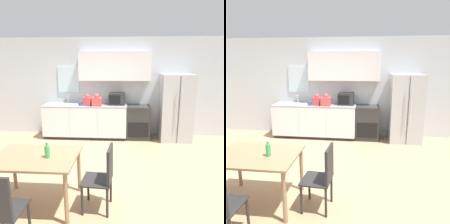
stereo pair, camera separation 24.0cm
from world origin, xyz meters
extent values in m
plane|color=tan|center=(0.00, 0.00, 0.00)|extent=(12.00, 12.00, 0.00)
cube|color=silver|center=(0.00, 2.42, 1.35)|extent=(12.00, 0.06, 2.70)
cube|color=silver|center=(-0.95, 2.38, 1.57)|extent=(0.59, 0.04, 0.71)
cube|color=white|center=(0.35, 2.23, 1.94)|extent=(1.89, 0.32, 0.75)
cube|color=#333333|center=(-0.45, 2.11, 0.04)|extent=(2.24, 0.57, 0.08)
cube|color=white|center=(-0.45, 2.08, 0.48)|extent=(2.24, 0.63, 0.80)
cube|color=white|center=(-1.19, 1.75, 0.48)|extent=(0.73, 0.01, 0.78)
cube|color=white|center=(-0.45, 1.75, 0.48)|extent=(0.73, 0.01, 0.78)
cube|color=white|center=(0.30, 1.75, 0.48)|extent=(0.73, 0.01, 0.78)
cube|color=#9EA0A5|center=(-0.45, 2.08, 0.90)|extent=(2.26, 0.65, 0.03)
cube|color=#2D2D2D|center=(0.99, 2.09, 0.45)|extent=(0.61, 0.59, 0.90)
cube|color=black|center=(0.99, 1.79, 0.31)|extent=(0.53, 0.01, 0.39)
cylinder|color=#262626|center=(0.82, 1.79, 0.85)|extent=(0.03, 0.02, 0.03)
cylinder|color=#262626|center=(0.93, 1.79, 0.85)|extent=(0.03, 0.02, 0.03)
cylinder|color=#262626|center=(1.05, 1.79, 0.85)|extent=(0.03, 0.02, 0.03)
cylinder|color=#262626|center=(1.16, 1.79, 0.85)|extent=(0.03, 0.02, 0.03)
cube|color=silver|center=(1.97, 2.03, 0.87)|extent=(0.80, 0.71, 1.74)
cube|color=#3F3F3F|center=(1.97, 1.67, 0.87)|extent=(0.01, 0.01, 1.68)
cylinder|color=silver|center=(1.92, 1.65, 0.90)|extent=(0.02, 0.02, 0.96)
cylinder|color=silver|center=(2.02, 1.65, 0.90)|extent=(0.02, 0.02, 0.96)
cube|color=#B7BABC|center=(-0.95, 2.08, 0.92)|extent=(0.56, 0.38, 0.02)
cylinder|color=silver|center=(-0.95, 2.23, 1.03)|extent=(0.02, 0.02, 0.20)
cylinder|color=silver|center=(-0.95, 2.16, 1.13)|extent=(0.02, 0.14, 0.02)
cube|color=#282828|center=(0.41, 2.17, 1.07)|extent=(0.43, 0.37, 0.32)
cube|color=black|center=(0.36, 1.98, 1.07)|extent=(0.27, 0.01, 0.23)
cube|color=#2D2D33|center=(0.56, 1.98, 1.07)|extent=(0.09, 0.01, 0.25)
cylinder|color=#335999|center=(-0.55, 1.94, 0.96)|extent=(0.09, 0.09, 0.10)
torus|color=#335999|center=(-0.48, 1.94, 0.97)|extent=(0.02, 0.07, 0.07)
cube|color=#D14C4C|center=(-0.35, 1.96, 1.02)|extent=(0.25, 0.23, 0.22)
sphere|color=#D14C4C|center=(-0.35, 1.96, 1.16)|extent=(0.14, 0.14, 0.12)
cube|color=#D14C4C|center=(-0.10, 1.92, 1.03)|extent=(0.25, 0.22, 0.23)
sphere|color=#D14C4C|center=(-0.10, 1.92, 1.17)|extent=(0.14, 0.14, 0.13)
cube|color=#997551|center=(-0.59, -0.94, 0.74)|extent=(1.18, 0.88, 0.03)
cylinder|color=#997551|center=(-0.07, -1.32, 0.36)|extent=(0.06, 0.06, 0.72)
cylinder|color=#997551|center=(-1.12, -0.56, 0.36)|extent=(0.06, 0.06, 0.72)
cylinder|color=#997551|center=(-0.07, -0.56, 0.36)|extent=(0.06, 0.06, 0.72)
cylinder|color=#282828|center=(-0.47, -1.49, 0.21)|extent=(0.03, 0.03, 0.43)
cube|color=#282828|center=(0.27, -0.97, 0.44)|extent=(0.43, 0.43, 0.02)
cube|color=#282828|center=(0.46, -0.98, 0.69)|extent=(0.06, 0.37, 0.48)
cylinder|color=#282828|center=(0.09, -1.13, 0.21)|extent=(0.03, 0.03, 0.43)
cylinder|color=#282828|center=(0.12, -0.79, 0.21)|extent=(0.03, 0.03, 0.43)
cylinder|color=#282828|center=(0.43, -1.15, 0.21)|extent=(0.03, 0.03, 0.43)
cylinder|color=#282828|center=(0.46, -0.81, 0.21)|extent=(0.03, 0.03, 0.43)
cylinder|color=#3FB259|center=(-0.40, -0.98, 0.84)|extent=(0.07, 0.07, 0.17)
cylinder|color=#3FB259|center=(-0.40, -0.98, 0.95)|extent=(0.03, 0.03, 0.05)
cylinder|color=white|center=(-0.40, -0.98, 0.98)|extent=(0.04, 0.04, 0.02)
camera|label=1|loc=(0.66, -3.68, 2.01)|focal=35.00mm
camera|label=2|loc=(0.90, -3.66, 2.01)|focal=35.00mm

